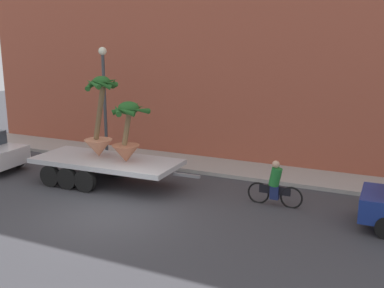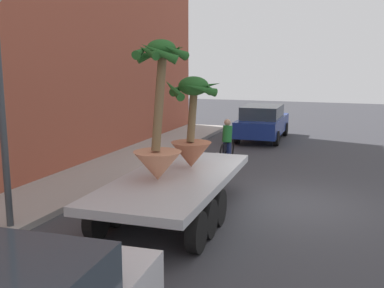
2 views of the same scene
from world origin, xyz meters
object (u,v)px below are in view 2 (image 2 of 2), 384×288
at_px(cyclist, 227,142).
at_px(parked_car, 263,122).
at_px(flatbed_trailer, 172,188).
at_px(potted_palm_rear, 159,125).
at_px(potted_palm_middle, 192,127).

height_order(cyclist, parked_car, parked_car).
bearing_deg(flatbed_trailer, potted_palm_rear, 122.11).
height_order(potted_palm_rear, potted_palm_middle, potted_palm_rear).
xyz_separation_m(flatbed_trailer, potted_palm_middle, (1.23, -0.03, 1.22)).
height_order(flatbed_trailer, potted_palm_middle, potted_palm_middle).
bearing_deg(potted_palm_middle, potted_palm_rear, 168.87).
bearing_deg(cyclist, potted_palm_rear, -177.59).
xyz_separation_m(potted_palm_middle, cyclist, (5.28, 0.55, -1.31)).
bearing_deg(potted_palm_rear, flatbed_trailer, -57.89).
height_order(flatbed_trailer, potted_palm_rear, potted_palm_rear).
relative_size(flatbed_trailer, parked_car, 1.48).
xyz_separation_m(potted_palm_middle, parked_car, (10.09, 0.21, -1.15)).
bearing_deg(cyclist, potted_palm_middle, -174.04).
relative_size(potted_palm_middle, cyclist, 1.20).
distance_m(potted_palm_rear, parked_car, 11.55).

